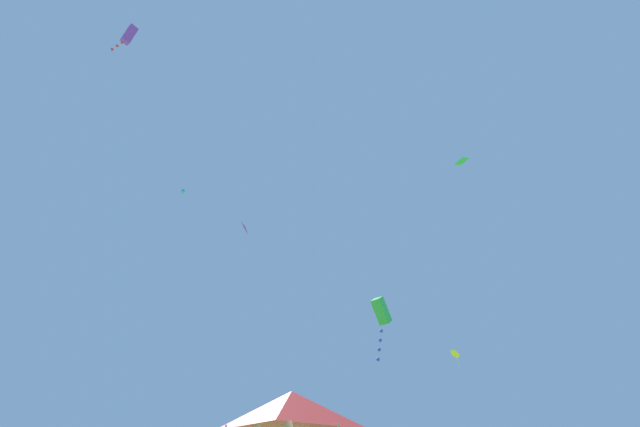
% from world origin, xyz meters
% --- Properties ---
extents(canopy_tent_red, '(3.58, 3.58, 3.83)m').
position_xyz_m(canopy_tent_red, '(-2.78, 7.87, 3.25)').
color(canopy_tent_red, '#9E9EA3').
rests_on(canopy_tent_red, ground).
extents(kite_magenta_diamond, '(0.75, 0.90, 1.18)m').
position_xyz_m(kite_magenta_diamond, '(-9.48, 20.89, 19.26)').
color(kite_magenta_diamond, '#D6389E').
extents(kite_green_diamond, '(0.69, 0.51, 0.31)m').
position_xyz_m(kite_green_diamond, '(5.88, 10.42, 15.99)').
color(kite_green_diamond, green).
extents(kite_cyan_box, '(0.34, 0.52, 0.62)m').
position_xyz_m(kite_cyan_box, '(-16.41, 21.64, 24.29)').
color(kite_cyan_box, '#2DB7CC').
extents(kite_green_box, '(0.86, 0.99, 2.44)m').
position_xyz_m(kite_green_box, '(0.54, 9.05, 6.89)').
color(kite_green_box, green).
extents(kite_purple_box, '(1.08, 0.95, 2.95)m').
position_xyz_m(kite_purple_box, '(-13.99, 6.25, 24.70)').
color(kite_purple_box, purple).
extents(kite_yellow_delta, '(0.77, 0.84, 1.41)m').
position_xyz_m(kite_yellow_delta, '(6.85, 23.94, 9.04)').
color(kite_yellow_delta, yellow).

